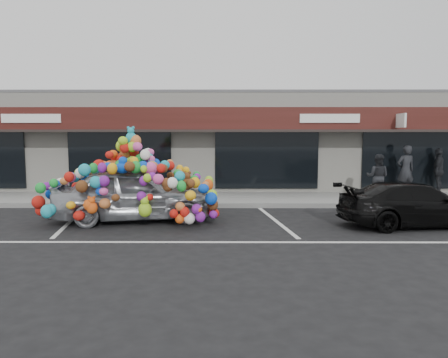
{
  "coord_description": "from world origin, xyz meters",
  "views": [
    {
      "loc": [
        1.33,
        -12.34,
        2.55
      ],
      "look_at": [
        1.28,
        1.4,
        1.11
      ],
      "focal_mm": 35.0,
      "sensor_mm": 36.0,
      "label": 1
    }
  ],
  "objects_px": {
    "black_sedan": "(415,204)",
    "pedestrian_b": "(378,177)",
    "toy_car": "(134,188)",
    "pedestrian_a": "(406,170)",
    "pedestrian_c": "(438,171)"
  },
  "relations": [
    {
      "from": "pedestrian_c",
      "to": "pedestrian_b",
      "type": "bearing_deg",
      "value": -27.42
    },
    {
      "from": "pedestrian_a",
      "to": "pedestrian_b",
      "type": "bearing_deg",
      "value": 26.34
    },
    {
      "from": "toy_car",
      "to": "pedestrian_a",
      "type": "xyz_separation_m",
      "value": [
        9.67,
        4.29,
        0.16
      ]
    },
    {
      "from": "pedestrian_c",
      "to": "black_sedan",
      "type": "bearing_deg",
      "value": 4.57
    },
    {
      "from": "pedestrian_a",
      "to": "pedestrian_b",
      "type": "distance_m",
      "value": 1.79
    },
    {
      "from": "pedestrian_b",
      "to": "pedestrian_c",
      "type": "relative_size",
      "value": 0.91
    },
    {
      "from": "toy_car",
      "to": "pedestrian_c",
      "type": "bearing_deg",
      "value": -77.28
    },
    {
      "from": "pedestrian_a",
      "to": "pedestrian_c",
      "type": "xyz_separation_m",
      "value": [
        1.49,
        0.46,
        -0.06
      ]
    },
    {
      "from": "pedestrian_a",
      "to": "pedestrian_c",
      "type": "bearing_deg",
      "value": -172.42
    },
    {
      "from": "black_sedan",
      "to": "pedestrian_b",
      "type": "bearing_deg",
      "value": -12.34
    },
    {
      "from": "toy_car",
      "to": "pedestrian_c",
      "type": "relative_size",
      "value": 2.83
    },
    {
      "from": "black_sedan",
      "to": "pedestrian_b",
      "type": "height_order",
      "value": "pedestrian_b"
    },
    {
      "from": "black_sedan",
      "to": "pedestrian_a",
      "type": "height_order",
      "value": "pedestrian_a"
    },
    {
      "from": "toy_car",
      "to": "pedestrian_b",
      "type": "relative_size",
      "value": 3.12
    },
    {
      "from": "pedestrian_b",
      "to": "pedestrian_c",
      "type": "height_order",
      "value": "pedestrian_c"
    }
  ]
}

